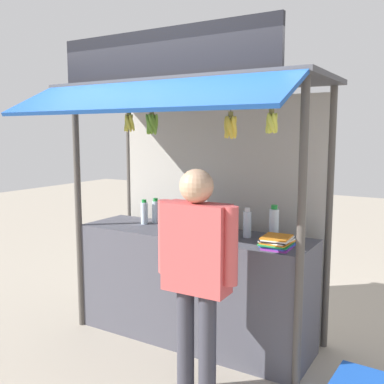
{
  "coord_description": "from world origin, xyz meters",
  "views": [
    {
      "loc": [
        1.95,
        -3.24,
        1.84
      ],
      "look_at": [
        0.0,
        0.0,
        1.32
      ],
      "focal_mm": 41.5,
      "sensor_mm": 36.0,
      "label": 1
    }
  ],
  "objects": [
    {
      "name": "water_bottle_front_left",
      "position": [
        -0.56,
        0.05,
        1.08
      ],
      "size": [
        0.07,
        0.07,
        0.23
      ],
      "color": "silver",
      "rests_on": "stall_counter"
    },
    {
      "name": "magazine_stack_center",
      "position": [
        0.83,
        -0.14,
        1.02
      ],
      "size": [
        0.23,
        0.27,
        0.09
      ],
      "color": "purple",
      "rests_on": "stall_counter"
    },
    {
      "name": "water_bottle_mid_left",
      "position": [
        -0.03,
        0.14,
        1.12
      ],
      "size": [
        0.09,
        0.09,
        0.32
      ],
      "color": "silver",
      "rests_on": "stall_counter"
    },
    {
      "name": "water_bottle_back_right",
      "position": [
        -0.49,
        0.14,
        1.09
      ],
      "size": [
        0.07,
        0.07,
        0.24
      ],
      "color": "silver",
      "rests_on": "stall_counter"
    },
    {
      "name": "ground_plane",
      "position": [
        0.0,
        0.0,
        0.0
      ],
      "size": [
        20.0,
        20.0,
        0.0
      ],
      "primitive_type": "plane",
      "color": "#9E9384"
    },
    {
      "name": "stall_structure",
      "position": [
        0.0,
        0.11,
        1.56
      ],
      "size": [
        2.31,
        1.49,
        2.59
      ],
      "color": "#4C4742",
      "rests_on": "ground"
    },
    {
      "name": "banana_bunch_rightmost",
      "position": [
        0.56,
        -0.4,
        1.87
      ],
      "size": [
        0.11,
        0.12,
        0.33
      ],
      "color": "#332D23"
    },
    {
      "name": "banana_bunch_inner_right",
      "position": [
        -0.35,
        -0.4,
        1.92
      ],
      "size": [
        0.1,
        0.1,
        0.28
      ],
      "color": "#332D23"
    },
    {
      "name": "vendor_person",
      "position": [
        0.48,
        -0.74,
        0.96
      ],
      "size": [
        0.61,
        0.23,
        1.6
      ],
      "rotation": [
        0.0,
        0.0,
        0.02
      ],
      "color": "#383842",
      "rests_on": "ground"
    },
    {
      "name": "water_bottle_mid_right",
      "position": [
        0.49,
        0.06,
        1.09
      ],
      "size": [
        0.07,
        0.07,
        0.25
      ],
      "color": "silver",
      "rests_on": "stall_counter"
    },
    {
      "name": "stall_counter",
      "position": [
        0.0,
        0.0,
        0.49
      ],
      "size": [
        2.11,
        0.6,
        0.97
      ],
      "primitive_type": "cube",
      "color": "#4C4C56",
      "rests_on": "ground"
    },
    {
      "name": "magazine_stack_back_left",
      "position": [
        0.14,
        -0.02,
        1.01
      ],
      "size": [
        0.21,
        0.28,
        0.08
      ],
      "color": "white",
      "rests_on": "stall_counter"
    },
    {
      "name": "water_bottle_left",
      "position": [
        0.71,
        0.11,
        1.11
      ],
      "size": [
        0.08,
        0.08,
        0.28
      ],
      "color": "silver",
      "rests_on": "stall_counter"
    },
    {
      "name": "banana_bunch_inner_left",
      "position": [
        0.86,
        -0.4,
        1.9
      ],
      "size": [
        0.1,
        0.1,
        0.29
      ],
      "color": "#332D23"
    },
    {
      "name": "banana_bunch_leftmost",
      "position": [
        -0.12,
        -0.4,
        1.9
      ],
      "size": [
        0.11,
        0.12,
        0.3
      ],
      "color": "#332D23"
    }
  ]
}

